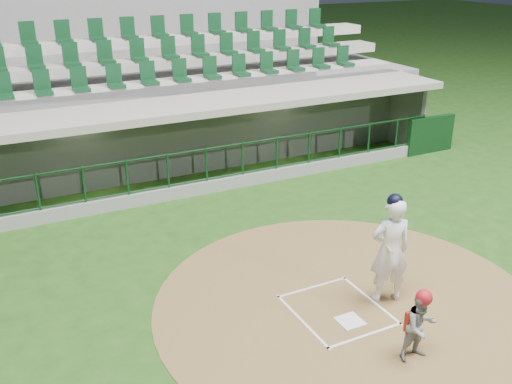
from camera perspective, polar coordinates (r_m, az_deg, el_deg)
ground at (r=10.90m, az=7.21°, el=-10.88°), size 120.00×120.00×0.00m
dirt_circle at (r=10.91m, az=9.14°, el=-10.93°), size 7.20×7.20×0.01m
home_plate at (r=10.42m, az=9.39°, el=-12.62°), size 0.43×0.43×0.02m
batter_box_chalk at (r=10.69m, az=8.12°, el=-11.57°), size 1.55×1.80×0.01m
dugout_structure at (r=16.95m, az=-7.19°, el=5.16°), size 16.40×3.70×3.00m
seating_deck at (r=19.63m, az=-10.55°, el=8.78°), size 17.00×6.72×5.15m
batter at (r=10.62m, az=13.27°, el=-5.59°), size 0.97×0.98×2.14m
catcher at (r=9.52m, az=16.09°, el=-12.65°), size 0.59×0.48×1.25m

